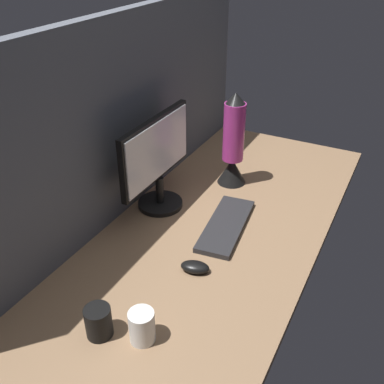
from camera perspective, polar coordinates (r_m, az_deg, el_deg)
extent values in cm
cube|color=#8C6B4C|center=(169.02, 2.57, -4.72)|extent=(180.00, 80.00, 3.00)
cube|color=#565B66|center=(167.48, -8.96, 9.57)|extent=(180.00, 5.00, 73.63)
cylinder|color=black|center=(179.41, -4.11, -1.48)|extent=(18.00, 18.00, 1.80)
cylinder|color=black|center=(176.03, -4.19, 0.27)|extent=(3.20, 3.20, 11.00)
cube|color=black|center=(168.02, -4.71, 5.58)|extent=(44.54, 2.40, 24.72)
cube|color=white|center=(167.34, -4.30, 5.49)|extent=(42.14, 0.60, 22.32)
cube|color=#262628|center=(166.76, 4.42, -4.29)|extent=(38.33, 17.52, 2.00)
ellipsoid|color=black|center=(146.62, 0.39, -9.66)|extent=(7.67, 10.63, 3.40)
cylinder|color=white|center=(125.27, -6.50, -16.86)|extent=(7.20, 7.20, 9.81)
cylinder|color=black|center=(128.51, -11.98, -16.08)|extent=(7.48, 7.48, 9.34)
cone|color=black|center=(193.76, 5.17, 2.78)|extent=(12.48, 12.48, 11.34)
cylinder|color=#B2338C|center=(185.81, 5.44, 7.70)|extent=(9.07, 9.07, 24.95)
cone|color=black|center=(180.44, 5.67, 11.99)|extent=(8.17, 8.17, 4.54)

